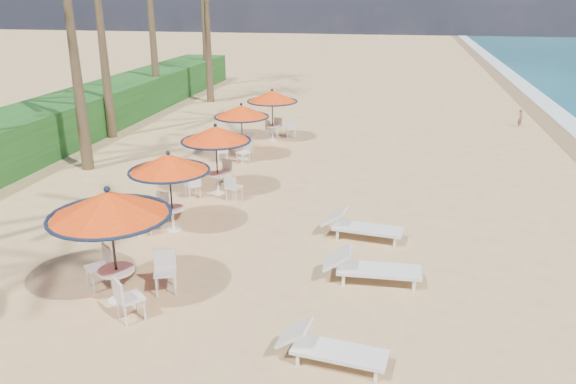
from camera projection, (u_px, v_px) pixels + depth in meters
The scene contains 11 objects.
ground at pixel (339, 324), 11.12m from camera, with size 160.00×160.00×0.00m, color tan.
scrub_hedge at pixel (48, 126), 23.47m from camera, with size 3.00×40.00×1.80m, color #194716.
station_0 at pixel (113, 218), 11.33m from camera, with size 2.49×2.49×2.60m.
station_1 at pixel (167, 170), 14.93m from camera, with size 2.19×2.19×2.28m.
station_2 at pixel (216, 143), 17.75m from camera, with size 2.24×2.31×2.33m.
station_3 at pixel (241, 118), 21.55m from camera, with size 2.13×2.13×2.23m.
station_4 at pixel (273, 102), 24.36m from camera, with size 2.20×2.20×2.30m.
lounger_near at pixel (328, 347), 9.85m from camera, with size 2.02×0.86×0.70m.
lounger_mid at pixel (369, 267), 12.63m from camera, with size 2.22×0.78×0.79m.
lounger_far at pixel (360, 226), 14.88m from camera, with size 2.20×0.92×0.77m.
person at pixel (521, 118), 27.18m from camera, with size 0.33×0.22×0.91m, color brown.
Camera 1 is at (0.89, -9.59, 6.22)m, focal length 35.00 mm.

